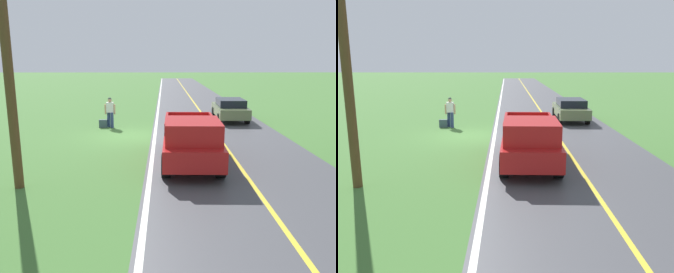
{
  "view_description": "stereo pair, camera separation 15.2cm",
  "coord_description": "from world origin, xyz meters",
  "views": [
    {
      "loc": [
        -1.77,
        17.38,
        3.79
      ],
      "look_at": [
        -1.89,
        6.25,
        1.34
      ],
      "focal_mm": 36.83,
      "sensor_mm": 36.0,
      "label": 1
    },
    {
      "loc": [
        -1.92,
        17.38,
        3.79
      ],
      "look_at": [
        -1.89,
        6.25,
        1.34
      ],
      "focal_mm": 36.83,
      "sensor_mm": 36.0,
      "label": 2
    }
  ],
  "objects": [
    {
      "name": "pickup_truck_passing",
      "position": [
        -2.76,
        5.06,
        0.97
      ],
      "size": [
        2.21,
        5.45,
        1.82
      ],
      "color": "#B21919",
      "rests_on": "ground"
    },
    {
      "name": "ground_plane",
      "position": [
        0.0,
        0.0,
        0.0
      ],
      "size": [
        200.0,
        200.0,
        0.0
      ],
      "primitive_type": "plane",
      "color": "#427033"
    },
    {
      "name": "utility_pole_roadside",
      "position": [
        2.67,
        7.37,
        4.11
      ],
      "size": [
        0.28,
        0.28,
        8.22
      ],
      "primitive_type": "cylinder",
      "color": "brown",
      "rests_on": "ground"
    },
    {
      "name": "sedan_near_oncoming",
      "position": [
        -6.03,
        -4.73,
        0.75
      ],
      "size": [
        1.99,
        4.43,
        1.41
      ],
      "color": "#66754C",
      "rests_on": "ground"
    },
    {
      "name": "suitcase_carried",
      "position": [
        1.78,
        -2.31,
        0.23
      ],
      "size": [
        0.47,
        0.22,
        0.46
      ],
      "primitive_type": "cube",
      "rotation": [
        0.0,
        0.0,
        1.6
      ],
      "color": "#384C56",
      "rests_on": "ground"
    },
    {
      "name": "lane_edge_line",
      "position": [
        -1.28,
        0.0,
        0.01
      ],
      "size": [
        0.16,
        117.6,
        0.0
      ],
      "primitive_type": "cube",
      "color": "silver",
      "rests_on": "ground"
    },
    {
      "name": "road_surface",
      "position": [
        -4.53,
        0.0,
        0.0
      ],
      "size": [
        6.87,
        120.0,
        0.0
      ],
      "primitive_type": "cube",
      "color": "#47474C",
      "rests_on": "ground"
    },
    {
      "name": "hitchhiker_walking",
      "position": [
        1.36,
        -2.4,
        0.98
      ],
      "size": [
        0.62,
        0.51,
        1.75
      ],
      "color": "navy",
      "rests_on": "ground"
    },
    {
      "name": "lane_centre_line",
      "position": [
        -4.53,
        0.0,
        0.01
      ],
      "size": [
        0.14,
        117.6,
        0.0
      ],
      "primitive_type": "cube",
      "color": "gold",
      "rests_on": "ground"
    }
  ]
}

